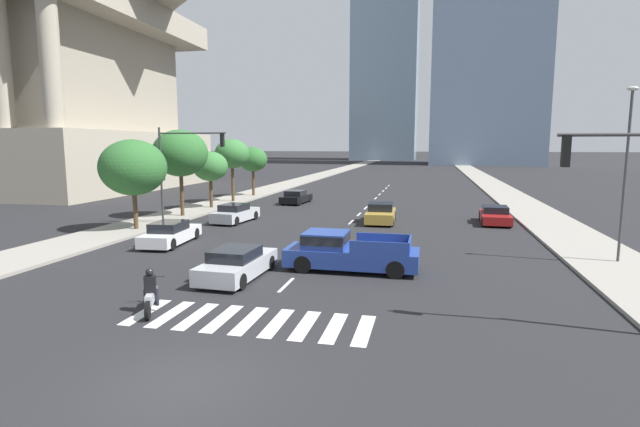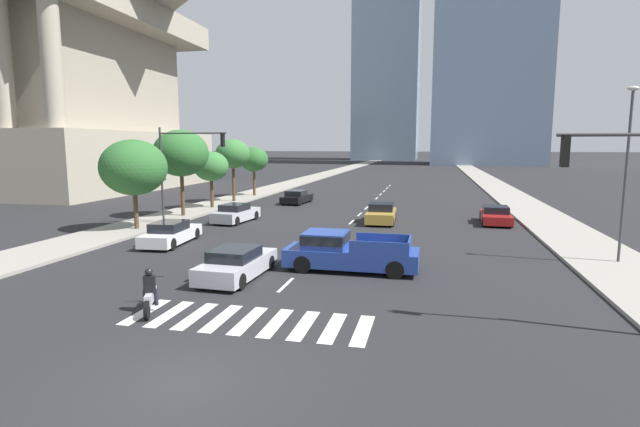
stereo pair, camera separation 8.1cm
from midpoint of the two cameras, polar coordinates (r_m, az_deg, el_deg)
The scene contains 22 objects.
ground_plane at distance 12.23m, azimuth -15.83°, elevation -18.66°, with size 800.00×800.00×0.00m, color #232326.
sidewalk_east at distance 40.73m, azimuth 24.25°, elevation -0.22°, with size 4.00×260.00×0.15m, color gray.
sidewalk_west at distance 44.19m, azimuth -12.82°, elevation 0.89°, with size 4.00×260.00×0.15m, color gray.
crosswalk_near at distance 15.67m, azimuth -8.45°, elevation -12.33°, with size 7.65×2.50×0.01m.
lane_divider_center at distance 42.37m, azimuth 5.33°, elevation 0.66°, with size 0.14×50.00×0.01m.
motorcycle_lead at distance 17.06m, azimuth -19.35°, elevation -8.95°, with size 1.11×2.06×1.49m.
pickup_truck at distance 21.26m, azimuth 2.88°, elevation -4.52°, with size 5.77×2.13×1.67m.
sedan_red_0 at distance 35.92m, azimuth 19.80°, elevation -0.22°, with size 2.05×4.43×1.20m.
sedan_white_1 at distance 28.02m, azimuth -17.24°, elevation -2.27°, with size 2.09×4.76×1.28m.
sedan_silver_2 at distance 34.91m, azimuth -9.99°, elevation -0.01°, with size 2.19×4.44×1.31m.
sedan_silver_3 at distance 20.31m, azimuth -9.83°, elevation -5.84°, with size 2.04×4.57×1.29m.
sedan_gold_4 at distance 34.39m, azimuth 7.08°, elevation -0.04°, with size 2.02×4.35×1.38m.
sedan_black_5 at distance 45.45m, azimuth -2.88°, elevation 1.91°, with size 2.15×4.42×1.24m.
traffic_signal_far at distance 33.76m, azimuth -15.81°, elevation 6.30°, with size 5.07×0.28×6.46m.
street_lamp_east at distance 25.66m, azimuth 32.24°, elevation 5.11°, with size 0.50×0.24×7.83m.
street_tree_nearest at distance 32.70m, azimuth -21.17°, elevation 5.05°, with size 4.12×4.12×5.64m.
street_tree_second at distance 37.78m, azimuth -16.16°, elevation 6.80°, with size 4.08×4.08×6.41m.
street_tree_third at distance 42.26m, azimuth -12.83°, elevation 5.41°, with size 2.95×2.95×4.75m.
street_tree_fourth at distance 46.53m, azimuth -10.35°, elevation 6.89°, with size 3.21×3.21×5.83m.
street_tree_fifth at distance 51.63m, azimuth -7.94°, elevation 6.30°, with size 3.01×3.01×5.06m.
war_memorial at distance 72.08m, azimuth -30.53°, elevation 18.33°, with size 31.41×31.41×38.38m.
office_tower_left_skyline at distance 189.53m, azimuth 7.84°, elevation 21.74°, with size 22.65×25.20×102.04m.
Camera 1 is at (5.36, -9.54, 5.44)m, focal length 27.24 mm.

